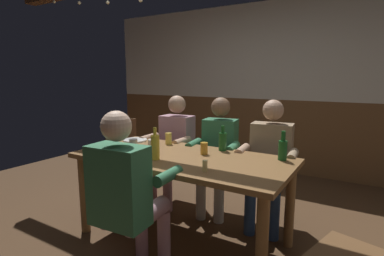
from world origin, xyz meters
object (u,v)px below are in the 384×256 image
object	(u,v)px
bottle_2	(223,141)
pint_glass_3	(110,151)
person_1	(218,150)
person_2	(269,158)
pint_glass_1	(113,144)
pint_glass_4	(204,148)
bottle_1	(155,147)
pint_glass_0	(153,146)
person_0	(173,144)
dining_table	(182,168)
chair_empty_near_right	(125,153)
plate_0	(135,140)
pint_glass_2	(168,139)
pint_glass_5	(133,147)
person_3	(127,191)
bottle_0	(283,149)
table_candle	(205,166)

from	to	relation	value
bottle_2	pint_glass_3	distance (m)	0.99
person_1	person_2	distance (m)	0.54
pint_glass_1	pint_glass_4	world-z (taller)	pint_glass_1
bottle_1	pint_glass_0	xyz separation A→B (m)	(-0.15, 0.16, -0.05)
person_1	pint_glass_1	distance (m)	1.08
person_0	dining_table	bearing A→B (deg)	126.99
chair_empty_near_right	pint_glass_1	distance (m)	1.13
person_2	plate_0	xyz separation A→B (m)	(-1.31, -0.40, 0.10)
pint_glass_2	pint_glass_5	bearing A→B (deg)	-91.34
person_3	plate_0	world-z (taller)	person_3
chair_empty_near_right	bottle_1	bearing A→B (deg)	80.26
person_1	bottle_0	distance (m)	0.85
person_1	bottle_2	distance (m)	0.42
plate_0	pint_glass_5	size ratio (longest dim) A/B	1.79
person_0	person_3	distance (m)	1.42
person_0	pint_glass_4	xyz separation A→B (m)	(0.68, -0.51, 0.15)
pint_glass_0	pint_glass_4	distance (m)	0.45
table_candle	pint_glass_5	bearing A→B (deg)	173.87
person_1	person_2	world-z (taller)	person_1
pint_glass_1	person_0	bearing A→B (deg)	87.51
person_1	bottle_1	bearing A→B (deg)	72.24
person_1	pint_glass_3	distance (m)	1.14
person_2	bottle_1	size ratio (longest dim) A/B	4.56
chair_empty_near_right	bottle_2	distance (m)	1.53
person_1	person_2	bearing A→B (deg)	170.41
person_3	pint_glass_3	size ratio (longest dim) A/B	11.42
chair_empty_near_right	pint_glass_2	bearing A→B (deg)	97.08
person_2	pint_glass_2	xyz separation A→B (m)	(-0.91, -0.35, 0.15)
person_3	pint_glass_3	bearing A→B (deg)	143.04
person_2	plate_0	bearing A→B (deg)	10.61
person_1	bottle_1	xyz separation A→B (m)	(-0.14, -0.87, 0.20)
person_0	table_candle	bearing A→B (deg)	132.08
pint_glass_0	bottle_1	bearing A→B (deg)	-45.55
person_3	chair_empty_near_right	size ratio (longest dim) A/B	1.37
person_2	dining_table	bearing A→B (deg)	43.20
pint_glass_0	pint_glass_2	distance (m)	0.36
bottle_1	pint_glass_1	size ratio (longest dim) A/B	1.73
person_0	chair_empty_near_right	distance (m)	0.73
pint_glass_3	plate_0	bearing A→B (deg)	114.18
chair_empty_near_right	pint_glass_1	world-z (taller)	pint_glass_1
bottle_0	person_3	bearing A→B (deg)	-128.33
pint_glass_4	bottle_0	bearing A→B (deg)	15.01
person_0	plate_0	size ratio (longest dim) A/B	4.90
chair_empty_near_right	plate_0	xyz separation A→B (m)	(0.50, -0.36, 0.28)
dining_table	pint_glass_5	distance (m)	0.45
pint_glass_0	pint_glass_2	size ratio (longest dim) A/B	1.04
pint_glass_3	person_2	bearing A→B (deg)	44.63
pint_glass_2	bottle_1	bearing A→B (deg)	-65.22
pint_glass_0	pint_glass_1	world-z (taller)	pint_glass_1
pint_glass_2	plate_0	bearing A→B (deg)	-172.43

